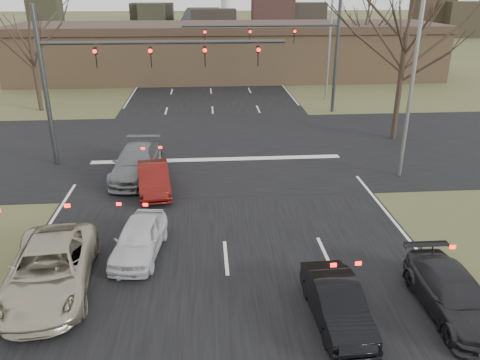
# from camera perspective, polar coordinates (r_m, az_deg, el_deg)

# --- Properties ---
(ground) EXTENTS (360.00, 360.00, 0.00)m
(ground) POSITION_cam_1_polar(r_m,az_deg,el_deg) (14.04, -1.10, -16.00)
(ground) COLOR #404625
(ground) RESTS_ON ground
(road_main) EXTENTS (14.00, 300.00, 0.02)m
(road_main) POSITION_cam_1_polar(r_m,az_deg,el_deg) (71.50, -4.03, 15.50)
(road_main) COLOR black
(road_main) RESTS_ON ground
(road_cross) EXTENTS (200.00, 14.00, 0.02)m
(road_cross) POSITION_cam_1_polar(r_m,az_deg,el_deg) (27.40, -2.95, 3.94)
(road_cross) COLOR black
(road_cross) RESTS_ON ground
(building) EXTENTS (42.40, 10.40, 5.30)m
(building) POSITION_cam_1_polar(r_m,az_deg,el_deg) (49.41, -1.41, 15.49)
(building) COLOR olive
(building) RESTS_ON ground
(mast_arm_near) EXTENTS (12.12, 0.24, 8.00)m
(mast_arm_near) POSITION_cam_1_polar(r_m,az_deg,el_deg) (24.68, -15.61, 13.20)
(mast_arm_near) COLOR #383A3D
(mast_arm_near) RESTS_ON ground
(mast_arm_far) EXTENTS (11.12, 0.24, 8.00)m
(mast_arm_far) POSITION_cam_1_polar(r_m,az_deg,el_deg) (34.83, 7.13, 16.25)
(mast_arm_far) COLOR #383A3D
(mast_arm_far) RESTS_ON ground
(streetlight_right_near) EXTENTS (2.34, 0.25, 10.00)m
(streetlight_right_near) POSITION_cam_1_polar(r_m,az_deg,el_deg) (23.19, 20.15, 13.40)
(streetlight_right_near) COLOR gray
(streetlight_right_near) RESTS_ON ground
(streetlight_right_far) EXTENTS (2.34, 0.25, 10.00)m
(streetlight_right_far) POSITION_cam_1_polar(r_m,az_deg,el_deg) (39.36, 10.71, 17.59)
(streetlight_right_far) COLOR gray
(streetlight_right_far) RESTS_ON ground
(tree_left_far) EXTENTS (5.70, 5.70, 9.50)m
(tree_left_far) POSITION_cam_1_polar(r_m,az_deg,el_deg) (38.07, -24.78, 18.53)
(tree_left_far) COLOR black
(tree_left_far) RESTS_ON ground
(tree_right_far) EXTENTS (5.40, 5.40, 9.00)m
(tree_right_far) POSITION_cam_1_polar(r_m,az_deg,el_deg) (48.56, 15.25, 19.72)
(tree_right_far) COLOR black
(tree_right_far) RESTS_ON ground
(car_silver_suv) EXTENTS (2.96, 5.50, 1.47)m
(car_silver_suv) POSITION_cam_1_polar(r_m,az_deg,el_deg) (15.69, -22.21, -10.06)
(car_silver_suv) COLOR #AFA88D
(car_silver_suv) RESTS_ON ground
(car_white_sedan) EXTENTS (1.95, 3.85, 1.26)m
(car_white_sedan) POSITION_cam_1_polar(r_m,az_deg,el_deg) (16.77, -12.21, -6.98)
(car_white_sedan) COLOR silver
(car_white_sedan) RESTS_ON ground
(car_black_hatch) EXTENTS (1.41, 3.67, 1.20)m
(car_black_hatch) POSITION_cam_1_polar(r_m,az_deg,el_deg) (13.71, 11.72, -14.47)
(car_black_hatch) COLOR black
(car_black_hatch) RESTS_ON ground
(car_charcoal_sedan) EXTENTS (1.73, 4.18, 1.21)m
(car_charcoal_sedan) POSITION_cam_1_polar(r_m,az_deg,el_deg) (15.04, 24.58, -12.58)
(car_charcoal_sedan) COLOR black
(car_charcoal_sedan) RESTS_ON ground
(car_grey_ahead) EXTENTS (2.33, 5.21, 1.49)m
(car_grey_ahead) POSITION_cam_1_polar(r_m,az_deg,el_deg) (23.51, -12.48, 2.10)
(car_grey_ahead) COLOR slate
(car_grey_ahead) RESTS_ON ground
(car_red_ahead) EXTENTS (1.86, 4.00, 1.27)m
(car_red_ahead) POSITION_cam_1_polar(r_m,az_deg,el_deg) (21.69, -10.46, 0.20)
(car_red_ahead) COLOR #560F0C
(car_red_ahead) RESTS_ON ground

